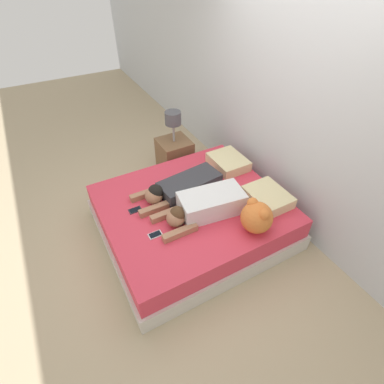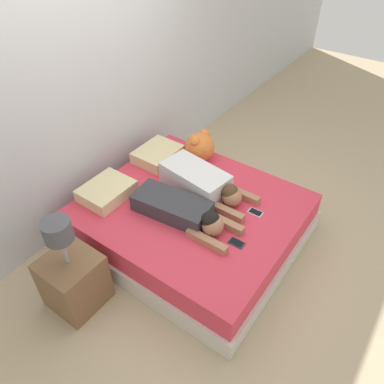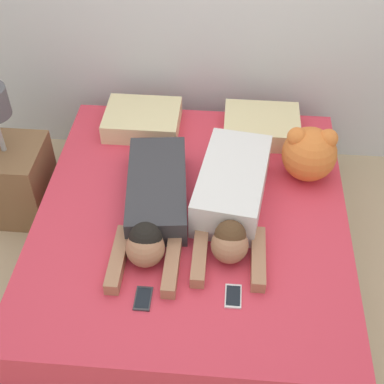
{
  "view_description": "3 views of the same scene",
  "coord_description": "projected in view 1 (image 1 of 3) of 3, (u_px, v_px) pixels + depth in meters",
  "views": [
    {
      "loc": [
        2.13,
        -1.18,
        2.66
      ],
      "look_at": [
        0.0,
        0.0,
        0.59
      ],
      "focal_mm": 28.0,
      "sensor_mm": 36.0,
      "label": 1
    },
    {
      "loc": [
        -2.13,
        -1.53,
        2.81
      ],
      "look_at": [
        0.0,
        0.0,
        0.59
      ],
      "focal_mm": 35.0,
      "sensor_mm": 36.0,
      "label": 2
    },
    {
      "loc": [
        0.17,
        -2.04,
        2.57
      ],
      "look_at": [
        0.0,
        0.0,
        0.59
      ],
      "focal_mm": 50.0,
      "sensor_mm": 36.0,
      "label": 3
    }
  ],
  "objects": [
    {
      "name": "ground_plane",
      "position": [
        192.0,
        229.0,
        3.58
      ],
      "size": [
        12.0,
        12.0,
        0.0
      ],
      "primitive_type": "plane",
      "color": "tan"
    },
    {
      "name": "plush_toy",
      "position": [
        257.0,
        217.0,
        2.89
      ],
      "size": [
        0.32,
        0.32,
        0.33
      ],
      "color": "orange",
      "rests_on": "bed"
    },
    {
      "name": "pillow_head_left",
      "position": [
        228.0,
        162.0,
        3.78
      ],
      "size": [
        0.48,
        0.39,
        0.13
      ],
      "color": "beige",
      "rests_on": "bed"
    },
    {
      "name": "nightstand",
      "position": [
        175.0,
        153.0,
        4.3
      ],
      "size": [
        0.43,
        0.43,
        0.94
      ],
      "color": "brown",
      "rests_on": "ground_plane"
    },
    {
      "name": "person_right",
      "position": [
        204.0,
        206.0,
        3.09
      ],
      "size": [
        0.43,
        0.98,
        0.23
      ],
      "color": "silver",
      "rests_on": "bed"
    },
    {
      "name": "pillow_head_right",
      "position": [
        268.0,
        197.0,
        3.27
      ],
      "size": [
        0.48,
        0.39,
        0.13
      ],
      "color": "beige",
      "rests_on": "bed"
    },
    {
      "name": "cell_phone_left",
      "position": [
        135.0,
        210.0,
        3.2
      ],
      "size": [
        0.08,
        0.13,
        0.01
      ],
      "color": "#2D2D33",
      "rests_on": "bed"
    },
    {
      "name": "cell_phone_right",
      "position": [
        155.0,
        235.0,
        2.93
      ],
      "size": [
        0.08,
        0.13,
        0.01
      ],
      "color": "silver",
      "rests_on": "bed"
    },
    {
      "name": "bed",
      "position": [
        192.0,
        217.0,
        3.44
      ],
      "size": [
        1.77,
        1.97,
        0.44
      ],
      "color": "beige",
      "rests_on": "ground_plane"
    },
    {
      "name": "wall_back",
      "position": [
        286.0,
        107.0,
        3.16
      ],
      "size": [
        12.0,
        0.06,
        2.6
      ],
      "color": "silver",
      "rests_on": "ground_plane"
    },
    {
      "name": "person_left",
      "position": [
        179.0,
        188.0,
        3.36
      ],
      "size": [
        0.4,
        1.04,
        0.22
      ],
      "color": "#333338",
      "rests_on": "bed"
    }
  ]
}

